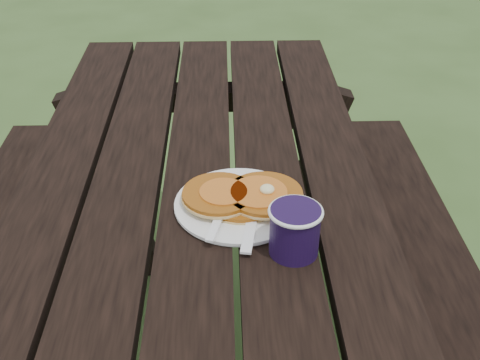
{
  "coord_description": "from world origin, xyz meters",
  "views": [
    {
      "loc": [
        0.06,
        -0.98,
        1.45
      ],
      "look_at": [
        0.09,
        0.0,
        0.8
      ],
      "focal_mm": 45.0,
      "sensor_mm": 36.0,
      "label": 1
    }
  ],
  "objects_px": {
    "coffee_cup": "(295,228)",
    "plate": "(239,205)",
    "picnic_table": "(203,335)",
    "pancake_stack": "(243,196)"
  },
  "relations": [
    {
      "from": "plate",
      "to": "coffee_cup",
      "type": "relative_size",
      "value": 2.56
    },
    {
      "from": "pancake_stack",
      "to": "coffee_cup",
      "type": "relative_size",
      "value": 2.46
    },
    {
      "from": "picnic_table",
      "to": "plate",
      "type": "height_order",
      "value": "plate"
    },
    {
      "from": "picnic_table",
      "to": "pancake_stack",
      "type": "distance_m",
      "value": 0.42
    },
    {
      "from": "pancake_stack",
      "to": "coffee_cup",
      "type": "bearing_deg",
      "value": -58.7
    },
    {
      "from": "picnic_table",
      "to": "coffee_cup",
      "type": "relative_size",
      "value": 18.73
    },
    {
      "from": "picnic_table",
      "to": "coffee_cup",
      "type": "xyz_separation_m",
      "value": [
        0.18,
        -0.16,
        0.44
      ]
    },
    {
      "from": "plate",
      "to": "coffee_cup",
      "type": "bearing_deg",
      "value": -55.46
    },
    {
      "from": "coffee_cup",
      "to": "plate",
      "type": "bearing_deg",
      "value": 124.54
    },
    {
      "from": "plate",
      "to": "pancake_stack",
      "type": "distance_m",
      "value": 0.02
    }
  ]
}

